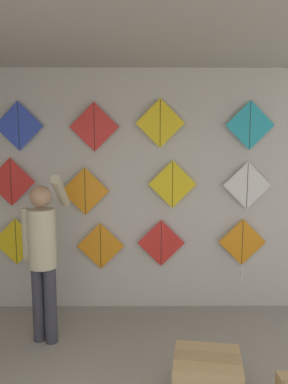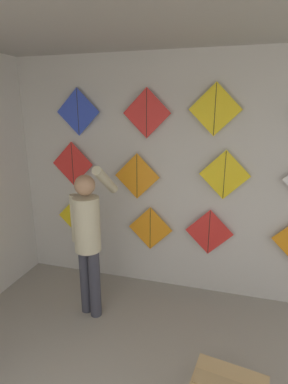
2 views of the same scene
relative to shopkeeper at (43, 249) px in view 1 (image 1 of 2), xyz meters
name	(u,v)px [view 1 (image 1 of 2)]	position (x,y,z in m)	size (l,w,h in m)	color
back_panel	(131,192)	(0.84, 0.81, 0.45)	(4.94, 0.06, 2.80)	beige
ceiling_slab	(122,11)	(0.84, -0.99, 1.87)	(4.94, 4.34, 0.04)	#A8A399
shopkeeper	(43,249)	(0.00, 0.00, 0.00)	(0.41, 0.53, 1.68)	#383842
cardboard_box	(207,380)	(1.46, -0.91, -0.76)	(0.56, 0.50, 0.38)	tan
kite_0	(16,242)	(-0.50, 0.72, -0.12)	(0.55, 0.01, 0.55)	yellow
kite_1	(101,246)	(0.48, 0.72, -0.17)	(0.55, 0.01, 0.55)	orange
kite_2	(161,243)	(1.19, 0.72, -0.14)	(0.55, 0.01, 0.55)	red
kite_3	(242,245)	(2.14, 0.71, -0.17)	(0.55, 0.04, 0.76)	orange
kite_4	(11,182)	(-0.53, 0.72, 0.58)	(0.55, 0.01, 0.55)	red
kite_5	(85,191)	(0.31, 0.72, 0.47)	(0.55, 0.01, 0.55)	orange
kite_6	(172,184)	(1.32, 0.72, 0.55)	(0.55, 0.01, 0.55)	yellow
kite_7	(247,185)	(2.18, 0.72, 0.54)	(0.55, 0.01, 0.55)	white
kite_8	(19,126)	(-0.41, 0.72, 1.21)	(0.55, 0.01, 0.55)	blue
kite_9	(94,127)	(0.43, 0.72, 1.20)	(0.55, 0.01, 0.55)	red
kite_10	(160,123)	(1.17, 0.72, 1.24)	(0.55, 0.01, 0.55)	yellow
kite_11	(250,125)	(2.18, 0.72, 1.22)	(0.55, 0.01, 0.55)	#28B2C6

